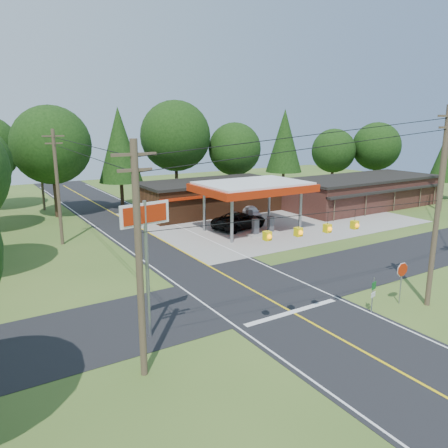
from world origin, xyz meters
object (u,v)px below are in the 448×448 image
sedan_car (252,212)px  octagonal_stop_sign (402,273)px  gas_canopy (253,188)px  suv_car (239,220)px  big_stop_sign (146,237)px

sedan_car → octagonal_stop_sign: bearing=-85.3°
gas_canopy → suv_car: (-0.50, 1.50, -3.43)m
sedan_car → big_stop_sign: size_ratio=0.53×
big_stop_sign → gas_canopy: bearing=41.4°
suv_car → octagonal_stop_sign: 20.67m
suv_car → sedan_car: size_ratio=1.61×
gas_canopy → big_stop_sign: 22.70m
octagonal_stop_sign → sedan_car: bearing=75.3°
gas_canopy → octagonal_stop_sign: bearing=-98.2°
octagonal_stop_sign → suv_car: bearing=83.8°
gas_canopy → big_stop_sign: size_ratio=1.52×
suv_car → sedan_car: suv_car is taller
gas_canopy → octagonal_stop_sign: (-2.74, -19.01, -2.33)m
gas_canopy → suv_car: bearing=108.4°
suv_car → octagonal_stop_sign: (-2.24, -20.51, 1.09)m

